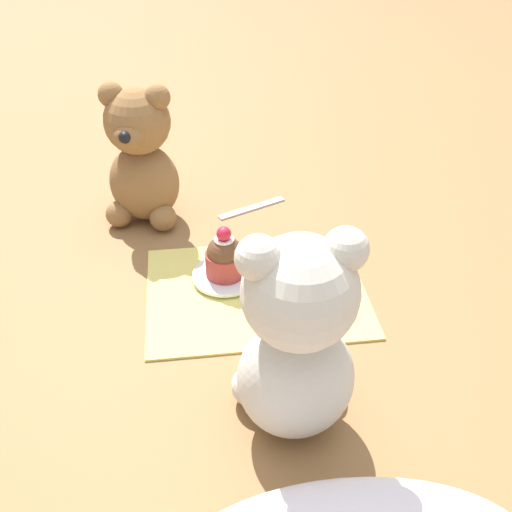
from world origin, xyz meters
name	(u,v)px	position (x,y,z in m)	size (l,w,h in m)	color
ground_plane	(256,292)	(0.00, 0.00, 0.00)	(4.00, 4.00, 0.00)	olive
knitted_placemat	(256,291)	(0.00, 0.00, 0.00)	(0.27, 0.21, 0.01)	#E0D166
teddy_bear_cream	(297,340)	(-0.01, 0.20, 0.11)	(0.11, 0.12, 0.22)	beige
teddy_bear_tan	(141,158)	(0.14, -0.20, 0.10)	(0.12, 0.11, 0.20)	olive
cupcake_near_cream_bear	(327,279)	(-0.08, 0.02, 0.03)	(0.05, 0.05, 0.06)	#993333
saucer_plate	(225,275)	(0.04, -0.03, 0.01)	(0.08, 0.08, 0.01)	silver
cupcake_near_tan_bear	(225,257)	(0.04, -0.03, 0.04)	(0.05, 0.05, 0.07)	#993333
teaspoon	(252,207)	(-0.02, -0.20, 0.00)	(0.11, 0.01, 0.01)	silver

